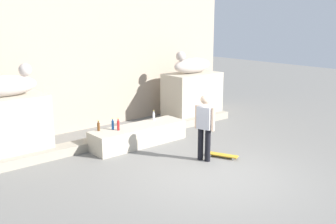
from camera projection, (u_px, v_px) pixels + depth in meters
ground_plane at (218, 176)px, 8.90m from camera, size 40.00×40.00×0.00m
facade_wall at (87, 25)px, 12.34m from camera, size 10.90×0.60×6.47m
pedestal_left at (7, 128)px, 9.82m from camera, size 1.95×1.12×1.61m
pedestal_right at (192, 96)px, 13.80m from camera, size 1.95×1.12×1.61m
statue_reclining_left at (5, 85)px, 9.58m from camera, size 1.65×0.73×0.78m
statue_reclining_right at (192, 65)px, 13.53m from camera, size 1.60×0.57×0.78m
ledge_block at (139, 135)px, 11.07m from camera, size 2.83×0.80×0.54m
skater at (205, 125)px, 9.69m from camera, size 0.29×0.52×1.67m
skateboard at (222, 155)px, 10.09m from camera, size 0.51×0.81×0.08m
bottle_red at (118, 125)px, 10.55m from camera, size 0.07×0.07×0.33m
bottle_brown at (98, 126)px, 10.51m from camera, size 0.07×0.07×0.28m
bottle_clear at (154, 116)px, 11.61m from camera, size 0.07×0.07×0.29m
bottle_blue at (113, 125)px, 10.62m from camera, size 0.07×0.07×0.31m
stair_step at (127, 136)px, 11.54m from camera, size 8.29×0.50×0.23m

